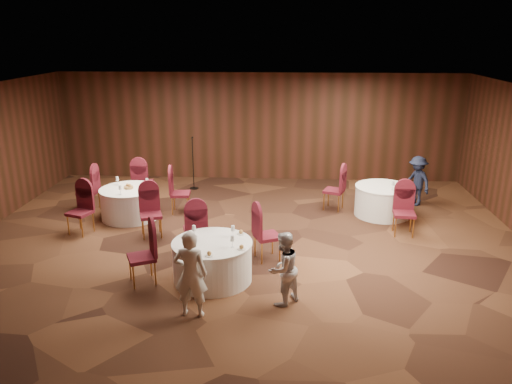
# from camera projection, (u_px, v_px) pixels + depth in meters

# --- Properties ---
(ground) EXTENTS (12.00, 12.00, 0.00)m
(ground) POSITION_uv_depth(u_px,v_px,m) (246.00, 243.00, 10.68)
(ground) COLOR black
(ground) RESTS_ON ground
(room_shell) EXTENTS (12.00, 12.00, 12.00)m
(room_shell) POSITION_uv_depth(u_px,v_px,m) (246.00, 154.00, 10.07)
(room_shell) COLOR silver
(room_shell) RESTS_ON ground
(table_main) EXTENTS (1.45, 1.45, 0.74)m
(table_main) POSITION_uv_depth(u_px,v_px,m) (213.00, 261.00, 9.02)
(table_main) COLOR white
(table_main) RESTS_ON ground
(table_left) EXTENTS (1.39, 1.39, 0.74)m
(table_left) POSITION_uv_depth(u_px,v_px,m) (130.00, 203.00, 12.06)
(table_left) COLOR white
(table_left) RESTS_ON ground
(table_right) EXTENTS (1.35, 1.35, 0.74)m
(table_right) POSITION_uv_depth(u_px,v_px,m) (382.00, 201.00, 12.23)
(table_right) COLOR white
(table_right) RESTS_ON ground
(chairs_main) EXTENTS (2.89, 2.04, 1.00)m
(chairs_main) POSITION_uv_depth(u_px,v_px,m) (203.00, 240.00, 9.61)
(chairs_main) COLOR #460E19
(chairs_main) RESTS_ON ground
(chairs_left) EXTENTS (2.90, 3.07, 1.00)m
(chairs_left) POSITION_uv_depth(u_px,v_px,m) (129.00, 198.00, 12.04)
(chairs_left) COLOR #460E19
(chairs_left) RESTS_ON ground
(chairs_right) EXTENTS (2.02, 2.21, 1.00)m
(chairs_right) POSITION_uv_depth(u_px,v_px,m) (367.00, 201.00, 11.81)
(chairs_right) COLOR #460E19
(chairs_right) RESTS_ON ground
(tabletop_main) EXTENTS (1.06, 1.12, 0.22)m
(tabletop_main) POSITION_uv_depth(u_px,v_px,m) (221.00, 239.00, 8.81)
(tabletop_main) COLOR silver
(tabletop_main) RESTS_ON table_main
(tabletop_left) EXTENTS (0.85, 0.78, 0.22)m
(tabletop_left) POSITION_uv_depth(u_px,v_px,m) (128.00, 185.00, 11.92)
(tabletop_left) COLOR silver
(tabletop_left) RESTS_ON table_left
(tabletop_right) EXTENTS (0.08, 0.08, 0.22)m
(tabletop_right) POSITION_uv_depth(u_px,v_px,m) (393.00, 184.00, 11.79)
(tabletop_right) COLOR silver
(tabletop_right) RESTS_ON table_right
(mic_stand) EXTENTS (0.24, 0.24, 1.52)m
(mic_stand) POSITION_uv_depth(u_px,v_px,m) (193.00, 174.00, 14.28)
(mic_stand) COLOR black
(mic_stand) RESTS_ON ground
(woman_a) EXTENTS (0.54, 0.37, 1.45)m
(woman_a) POSITION_uv_depth(u_px,v_px,m) (191.00, 274.00, 7.77)
(woman_a) COLOR silver
(woman_a) RESTS_ON ground
(woman_b) EXTENTS (0.77, 0.77, 1.26)m
(woman_b) POSITION_uv_depth(u_px,v_px,m) (283.00, 269.00, 8.16)
(woman_b) COLOR silver
(woman_b) RESTS_ON ground
(man_c) EXTENTS (0.84, 0.97, 1.30)m
(man_c) POSITION_uv_depth(u_px,v_px,m) (417.00, 181.00, 12.88)
(man_c) COLOR black
(man_c) RESTS_ON ground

